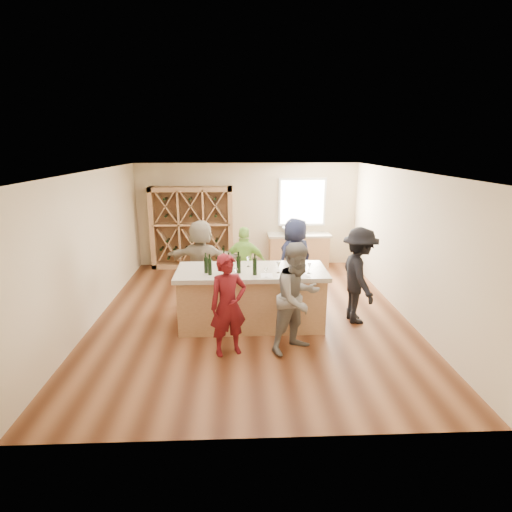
{
  "coord_description": "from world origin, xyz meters",
  "views": [
    {
      "loc": [
        -0.22,
        -7.36,
        3.27
      ],
      "look_at": [
        0.1,
        0.2,
        1.15
      ],
      "focal_mm": 28.0,
      "sensor_mm": 36.0,
      "label": 1
    }
  ],
  "objects_px": {
    "tasting_counter_base": "(252,299)",
    "person_server": "(359,276)",
    "wine_bottle_b": "(210,267)",
    "wine_bottle_f": "(255,267)",
    "wine_bottle_c": "(224,263)",
    "sink": "(292,231)",
    "person_near_left": "(228,305)",
    "person_far_mid": "(245,264)",
    "wine_bottle_d": "(229,265)",
    "person_near_right": "(298,298)",
    "wine_bottle_e": "(239,265)",
    "person_far_left": "(202,261)",
    "wine_rack": "(192,228)",
    "wine_bottle_a": "(206,265)",
    "person_far_right": "(295,259)"
  },
  "relations": [
    {
      "from": "sink",
      "to": "tasting_counter_base",
      "type": "xyz_separation_m",
      "value": [
        -1.21,
        -3.66,
        -0.51
      ]
    },
    {
      "from": "person_near_right",
      "to": "person_server",
      "type": "distance_m",
      "value": 1.68
    },
    {
      "from": "wine_bottle_b",
      "to": "wine_bottle_f",
      "type": "bearing_deg",
      "value": -2.28
    },
    {
      "from": "wine_bottle_f",
      "to": "wine_rack",
      "type": "bearing_deg",
      "value": 110.9
    },
    {
      "from": "person_far_mid",
      "to": "person_far_left",
      "type": "height_order",
      "value": "person_far_left"
    },
    {
      "from": "person_near_right",
      "to": "wine_bottle_f",
      "type": "height_order",
      "value": "person_near_right"
    },
    {
      "from": "wine_bottle_f",
      "to": "wine_bottle_e",
      "type": "bearing_deg",
      "value": 158.78
    },
    {
      "from": "wine_bottle_e",
      "to": "person_far_right",
      "type": "bearing_deg",
      "value": 51.07
    },
    {
      "from": "person_near_left",
      "to": "person_far_mid",
      "type": "distance_m",
      "value": 2.35
    },
    {
      "from": "wine_bottle_a",
      "to": "person_near_left",
      "type": "distance_m",
      "value": 1.06
    },
    {
      "from": "wine_bottle_c",
      "to": "wine_bottle_d",
      "type": "distance_m",
      "value": 0.19
    },
    {
      "from": "wine_bottle_e",
      "to": "person_server",
      "type": "height_order",
      "value": "person_server"
    },
    {
      "from": "tasting_counter_base",
      "to": "wine_bottle_e",
      "type": "relative_size",
      "value": 8.4
    },
    {
      "from": "person_server",
      "to": "person_far_right",
      "type": "distance_m",
      "value": 1.6
    },
    {
      "from": "person_far_right",
      "to": "wine_bottle_c",
      "type": "bearing_deg",
      "value": 12.47
    },
    {
      "from": "person_far_mid",
      "to": "wine_bottle_f",
      "type": "height_order",
      "value": "person_far_mid"
    },
    {
      "from": "wine_bottle_c",
      "to": "person_server",
      "type": "xyz_separation_m",
      "value": [
        2.5,
        0.12,
        -0.32
      ]
    },
    {
      "from": "sink",
      "to": "person_near_right",
      "type": "height_order",
      "value": "person_near_right"
    },
    {
      "from": "tasting_counter_base",
      "to": "person_near_right",
      "type": "bearing_deg",
      "value": -54.44
    },
    {
      "from": "wine_rack",
      "to": "wine_bottle_b",
      "type": "bearing_deg",
      "value": -79.26
    },
    {
      "from": "sink",
      "to": "wine_bottle_f",
      "type": "xyz_separation_m",
      "value": [
        -1.16,
        -3.96,
        0.22
      ]
    },
    {
      "from": "wine_bottle_c",
      "to": "sink",
      "type": "bearing_deg",
      "value": 65.37
    },
    {
      "from": "tasting_counter_base",
      "to": "wine_bottle_e",
      "type": "height_order",
      "value": "wine_bottle_e"
    },
    {
      "from": "wine_rack",
      "to": "person_far_mid",
      "type": "height_order",
      "value": "wine_rack"
    },
    {
      "from": "wine_rack",
      "to": "person_server",
      "type": "xyz_separation_m",
      "value": [
        3.5,
        -3.66,
        -0.19
      ]
    },
    {
      "from": "tasting_counter_base",
      "to": "wine_bottle_d",
      "type": "relative_size",
      "value": 8.58
    },
    {
      "from": "person_near_left",
      "to": "wine_bottle_f",
      "type": "height_order",
      "value": "person_near_left"
    },
    {
      "from": "person_far_mid",
      "to": "person_far_left",
      "type": "xyz_separation_m",
      "value": [
        -0.92,
        -0.03,
        0.08
      ]
    },
    {
      "from": "tasting_counter_base",
      "to": "person_far_mid",
      "type": "distance_m",
      "value": 1.32
    },
    {
      "from": "person_near_right",
      "to": "person_far_mid",
      "type": "distance_m",
      "value": 2.41
    },
    {
      "from": "wine_rack",
      "to": "person_far_mid",
      "type": "relative_size",
      "value": 1.37
    },
    {
      "from": "wine_rack",
      "to": "person_near_right",
      "type": "bearing_deg",
      "value": -65.05
    },
    {
      "from": "tasting_counter_base",
      "to": "wine_bottle_a",
      "type": "xyz_separation_m",
      "value": [
        -0.81,
        -0.16,
        0.73
      ]
    },
    {
      "from": "sink",
      "to": "person_near_left",
      "type": "bearing_deg",
      "value": -108.85
    },
    {
      "from": "tasting_counter_base",
      "to": "wine_bottle_a",
      "type": "relative_size",
      "value": 8.96
    },
    {
      "from": "wine_bottle_c",
      "to": "person_far_right",
      "type": "height_order",
      "value": "person_far_right"
    },
    {
      "from": "tasting_counter_base",
      "to": "person_far_right",
      "type": "xyz_separation_m",
      "value": [
        0.98,
        1.31,
        0.39
      ]
    },
    {
      "from": "sink",
      "to": "wine_bottle_f",
      "type": "bearing_deg",
      "value": -106.34
    },
    {
      "from": "wine_bottle_e",
      "to": "person_far_mid",
      "type": "height_order",
      "value": "person_far_mid"
    },
    {
      "from": "person_near_right",
      "to": "person_far_left",
      "type": "xyz_separation_m",
      "value": [
        -1.73,
        2.24,
        -0.02
      ]
    },
    {
      "from": "tasting_counter_base",
      "to": "person_server",
      "type": "relative_size",
      "value": 1.43
    },
    {
      "from": "person_server",
      "to": "person_far_right",
      "type": "xyz_separation_m",
      "value": [
        -1.03,
        1.23,
        -0.02
      ]
    },
    {
      "from": "person_near_left",
      "to": "wine_bottle_e",
      "type": "bearing_deg",
      "value": 59.38
    },
    {
      "from": "person_near_left",
      "to": "wine_bottle_f",
      "type": "relative_size",
      "value": 5.53
    },
    {
      "from": "tasting_counter_base",
      "to": "wine_bottle_c",
      "type": "bearing_deg",
      "value": -174.14
    },
    {
      "from": "wine_bottle_d",
      "to": "person_near_right",
      "type": "relative_size",
      "value": 0.17
    },
    {
      "from": "wine_bottle_c",
      "to": "person_far_right",
      "type": "distance_m",
      "value": 2.03
    },
    {
      "from": "sink",
      "to": "wine_bottle_c",
      "type": "relative_size",
      "value": 1.83
    },
    {
      "from": "wine_bottle_b",
      "to": "wine_bottle_d",
      "type": "bearing_deg",
      "value": 8.4
    },
    {
      "from": "wine_bottle_a",
      "to": "wine_bottle_e",
      "type": "bearing_deg",
      "value": -3.06
    }
  ]
}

